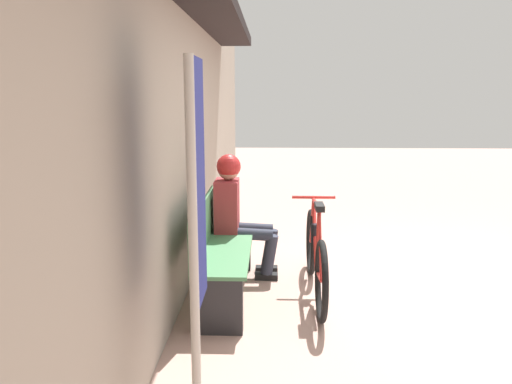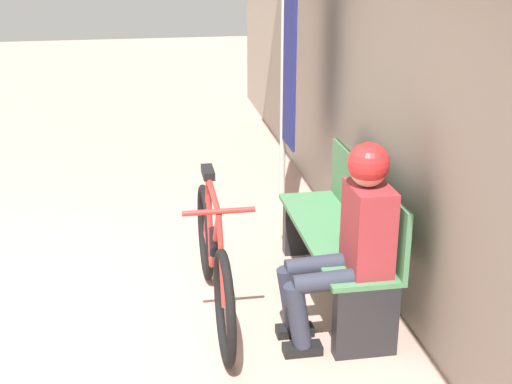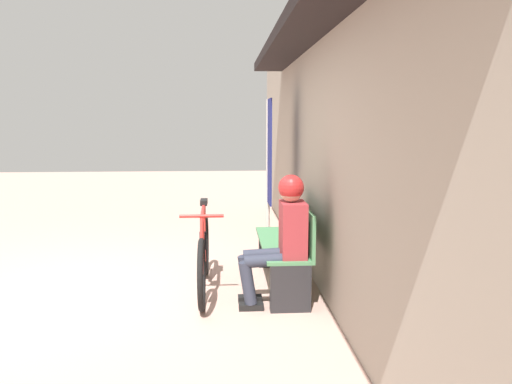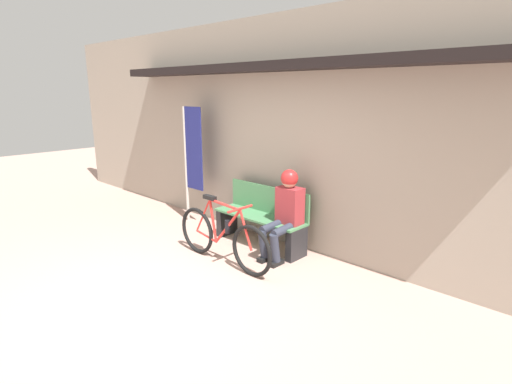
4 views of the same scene
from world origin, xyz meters
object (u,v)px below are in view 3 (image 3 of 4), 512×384
Objects in this scene: park_bench_near at (287,248)px; bicycle at (204,255)px; person_seated at (282,231)px; banner_pole at (269,159)px.

park_bench_near is 0.87× the size of bicycle.
person_seated reaches higher than bicycle.
bicycle is 0.91m from person_seated.
bicycle is 1.98m from banner_pole.
person_seated is 0.61× the size of banner_pole.
person_seated is (0.52, -0.11, 0.30)m from park_bench_near.
bicycle is at bearing -84.57° from park_bench_near.
person_seated is at bearing -1.94° from banner_pole.
banner_pole reaches higher than bicycle.
park_bench_near is at bearing 95.43° from bicycle.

